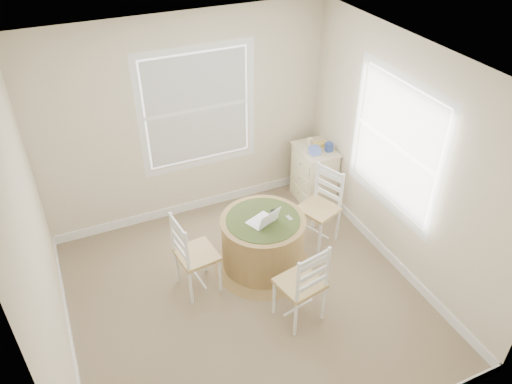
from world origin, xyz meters
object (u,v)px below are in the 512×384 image
chair_near (300,283)px  laptop (263,220)px  corner_chest (314,174)px  chair_right (318,209)px  round_table (263,241)px  chair_left (197,254)px

chair_near → laptop: (-0.04, 0.79, 0.23)m
chair_near → laptop: 0.83m
chair_near → corner_chest: (1.16, 1.77, -0.07)m
laptop → corner_chest: 1.58m
laptop → chair_right: bearing=171.6°
laptop → round_table: bearing=-134.7°
round_table → corner_chest: size_ratio=1.41×
chair_near → laptop: chair_near is taller
chair_left → corner_chest: 2.18m
round_table → laptop: size_ratio=3.06×
chair_left → corner_chest: size_ratio=1.19×
corner_chest → laptop: bearing=-139.7°
chair_right → laptop: (-0.82, -0.20, 0.23)m
chair_left → laptop: chair_left is taller
chair_left → chair_near: (0.80, -0.82, 0.00)m
chair_right → round_table: bearing=-100.4°
corner_chest → round_table: bearing=-140.6°
chair_right → laptop: chair_right is taller
chair_right → corner_chest: chair_right is taller
chair_near → chair_left: bearing=-57.0°
chair_near → chair_right: size_ratio=1.00×
chair_near → corner_chest: chair_near is taller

